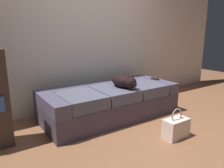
# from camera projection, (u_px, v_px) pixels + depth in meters

# --- Properties ---
(ground_plane) EXTENTS (10.00, 10.00, 0.00)m
(ground_plane) POSITION_uv_depth(u_px,v_px,m) (154.00, 141.00, 2.63)
(ground_plane) COLOR #8E5B3C
(back_wall) EXTENTS (6.40, 0.10, 2.80)m
(back_wall) POSITION_uv_depth(u_px,v_px,m) (87.00, 23.00, 3.61)
(back_wall) COLOR silver
(back_wall) RESTS_ON ground
(couch) EXTENTS (2.04, 0.90, 0.47)m
(couch) POSITION_uv_depth(u_px,v_px,m) (110.00, 102.00, 3.35)
(couch) COLOR #483E52
(couch) RESTS_ON ground
(dog_dark) EXTENTS (0.26, 0.58, 0.20)m
(dog_dark) POSITION_uv_depth(u_px,v_px,m) (124.00, 81.00, 3.22)
(dog_dark) COLOR black
(dog_dark) RESTS_ON couch
(tv_remote) EXTENTS (0.07, 0.16, 0.02)m
(tv_remote) POSITION_uv_depth(u_px,v_px,m) (155.00, 79.00, 3.76)
(tv_remote) COLOR black
(tv_remote) RESTS_ON couch
(handbag) EXTENTS (0.32, 0.18, 0.38)m
(handbag) POSITION_uv_depth(u_px,v_px,m) (176.00, 128.00, 2.69)
(handbag) COLOR silver
(handbag) RESTS_ON ground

